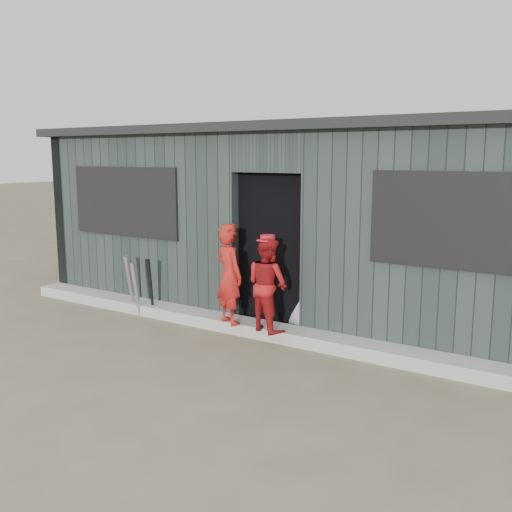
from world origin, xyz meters
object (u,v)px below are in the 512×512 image
Objects in this scene: player_red_left at (229,275)px; player_grey_back at (309,280)px; dugout at (320,220)px; bat_mid at (136,290)px; bat_right at (151,287)px; bat_left at (130,284)px; player_red_right at (267,284)px.

player_red_left is 0.91× the size of player_grey_back.
dugout reaches higher than player_grey_back.
dugout is at bearing 45.65° from bat_mid.
bat_right reaches higher than bat_mid.
bat_left is at bearing 18.95° from player_red_left.
bat_left is 0.39m from bat_right.
dugout is (-0.27, 1.87, 0.58)m from player_red_right.
bat_right is at bearing 18.15° from player_red_left.
dugout is at bearing 41.17° from bat_left.
bat_right is (0.39, 0.00, -0.00)m from bat_left.
bat_right is 1.97m from player_red_right.
bat_mid is 0.21m from bat_right.
player_red_left is at bearing 0.97° from bat_mid.
player_grey_back is at bearing 13.09° from bat_left.
dugout reaches higher than bat_mid.
player_red_left reaches higher than bat_mid.
player_red_right is at bearing -1.71° from bat_left.
player_grey_back is at bearing -118.00° from player_red_left.
bat_right is 0.10× the size of dugout.
player_grey_back reaches higher than bat_mid.
bat_right is 2.61m from dugout.
bat_left and bat_right have the same top height.
player_grey_back is (0.76, 0.66, -0.09)m from player_red_left.
dugout reaches higher than player_red_left.
dugout is at bearing -70.60° from player_grey_back.
bat_right is (0.18, 0.10, 0.03)m from bat_mid.
bat_right is 0.75× the size of player_red_right.
bat_right is at bearing 16.11° from player_red_right.
player_grey_back is at bearing -88.68° from player_red_right.
bat_right is at bearing 0.70° from bat_left.
bat_mid is 0.90× the size of bat_right.
bat_mid is at bearing 22.07° from player_red_left.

